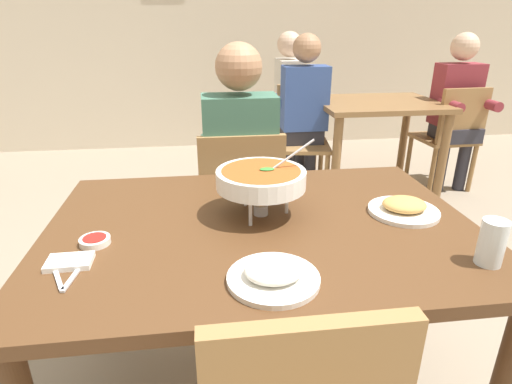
# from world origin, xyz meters

# --- Properties ---
(cafe_rear_partition) EXTENTS (10.00, 0.10, 3.00)m
(cafe_rear_partition) POSITION_xyz_m (0.00, 3.74, 1.50)
(cafe_rear_partition) COLOR beige
(cafe_rear_partition) RESTS_ON ground_plane
(dining_table_main) EXTENTS (1.40, 0.98, 0.78)m
(dining_table_main) POSITION_xyz_m (0.00, 0.00, 0.68)
(dining_table_main) COLOR #51331C
(dining_table_main) RESTS_ON ground_plane
(chair_diner_main) EXTENTS (0.44, 0.44, 0.90)m
(chair_diner_main) POSITION_xyz_m (-0.00, 0.78, 0.51)
(chair_diner_main) COLOR olive
(chair_diner_main) RESTS_ON ground_plane
(diner_main) EXTENTS (0.40, 0.45, 1.31)m
(diner_main) POSITION_xyz_m (0.00, 0.81, 0.75)
(diner_main) COLOR #2D2D38
(diner_main) RESTS_ON ground_plane
(curry_bowl) EXTENTS (0.33, 0.30, 0.26)m
(curry_bowl) POSITION_xyz_m (0.01, 0.07, 0.91)
(curry_bowl) COLOR silver
(curry_bowl) RESTS_ON dining_table_main
(rice_plate) EXTENTS (0.24, 0.24, 0.06)m
(rice_plate) POSITION_xyz_m (-0.02, -0.33, 0.80)
(rice_plate) COLOR white
(rice_plate) RESTS_ON dining_table_main
(appetizer_plate) EXTENTS (0.24, 0.24, 0.06)m
(appetizer_plate) POSITION_xyz_m (0.50, 0.01, 0.80)
(appetizer_plate) COLOR white
(appetizer_plate) RESTS_ON dining_table_main
(sauce_dish) EXTENTS (0.09, 0.09, 0.02)m
(sauce_dish) POSITION_xyz_m (-0.51, -0.07, 0.79)
(sauce_dish) COLOR white
(sauce_dish) RESTS_ON dining_table_main
(napkin_folded) EXTENTS (0.12, 0.08, 0.02)m
(napkin_folded) POSITION_xyz_m (-0.56, -0.18, 0.79)
(napkin_folded) COLOR white
(napkin_folded) RESTS_ON dining_table_main
(fork_utensil) EXTENTS (0.08, 0.16, 0.01)m
(fork_utensil) POSITION_xyz_m (-0.58, -0.23, 0.78)
(fork_utensil) COLOR silver
(fork_utensil) RESTS_ON dining_table_main
(spoon_utensil) EXTENTS (0.04, 0.17, 0.01)m
(spoon_utensil) POSITION_xyz_m (-0.53, -0.23, 0.78)
(spoon_utensil) COLOR silver
(spoon_utensil) RESTS_ON dining_table_main
(drink_glass) EXTENTS (0.07, 0.07, 0.13)m
(drink_glass) POSITION_xyz_m (0.58, -0.32, 0.84)
(drink_glass) COLOR silver
(drink_glass) RESTS_ON dining_table_main
(dining_table_far) EXTENTS (1.00, 0.80, 0.78)m
(dining_table_far) POSITION_xyz_m (1.27, 2.08, 0.64)
(dining_table_far) COLOR brown
(dining_table_far) RESTS_ON ground_plane
(chair_bg_left) EXTENTS (0.50, 0.50, 0.90)m
(chair_bg_left) POSITION_xyz_m (0.64, 2.14, 0.51)
(chair_bg_left) COLOR olive
(chair_bg_left) RESTS_ON ground_plane
(chair_bg_middle) EXTENTS (0.47, 0.47, 0.90)m
(chair_bg_middle) POSITION_xyz_m (1.92, 2.00, 0.51)
(chair_bg_middle) COLOR olive
(chair_bg_middle) RESTS_ON ground_plane
(chair_bg_right) EXTENTS (0.49, 0.49, 0.90)m
(chair_bg_right) POSITION_xyz_m (0.75, 2.62, 0.51)
(chair_bg_right) COLOR olive
(chair_bg_right) RESTS_ON ground_plane
(patron_bg_left) EXTENTS (0.40, 0.45, 1.31)m
(patron_bg_left) POSITION_xyz_m (0.64, 2.11, 0.75)
(patron_bg_left) COLOR #2D2D38
(patron_bg_left) RESTS_ON ground_plane
(patron_bg_middle) EXTENTS (0.40, 0.45, 1.31)m
(patron_bg_middle) POSITION_xyz_m (1.96, 2.06, 0.75)
(patron_bg_middle) COLOR #2D2D38
(patron_bg_middle) RESTS_ON ground_plane
(patron_bg_right) EXTENTS (0.45, 0.40, 1.31)m
(patron_bg_right) POSITION_xyz_m (0.66, 2.63, 0.75)
(patron_bg_right) COLOR #2D2D38
(patron_bg_right) RESTS_ON ground_plane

